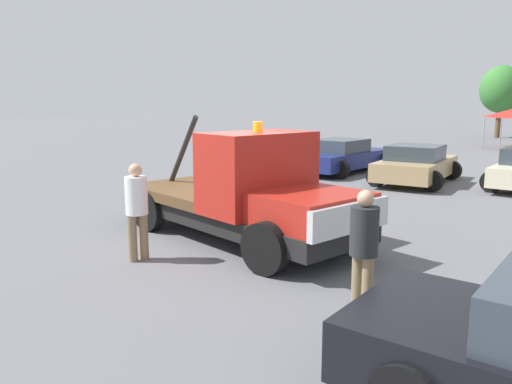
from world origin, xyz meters
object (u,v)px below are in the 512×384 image
tow_truck (249,196)px  tree_right (501,89)px  parked_car_charcoal (266,149)px  parked_car_navy (342,156)px  person_near_truck (364,243)px  parked_car_tan (416,165)px  person_at_hood (137,205)px

tow_truck → tree_right: 34.99m
parked_car_charcoal → parked_car_navy: size_ratio=0.98×
person_near_truck → parked_car_navy: person_near_truck is taller
person_near_truck → parked_car_charcoal: bearing=64.7°
tow_truck → tree_right: tree_right is taller
parked_car_navy → tow_truck: bearing=-159.0°
tow_truck → person_near_truck: bearing=-17.1°
person_near_truck → parked_car_tan: (-4.09, 10.85, -0.33)m
person_near_truck → tree_right: tree_right is taller
tow_truck → parked_car_navy: tow_truck is taller
tow_truck → parked_car_charcoal: size_ratio=1.25×
person_at_hood → parked_car_tan: person_at_hood is taller
parked_car_charcoal → tow_truck: bearing=-149.1°
tree_right → person_near_truck: bearing=-76.5°
person_at_hood → parked_car_navy: 12.57m
parked_car_tan → tree_right: bearing=1.2°
parked_car_tan → person_near_truck: bearing=-168.4°
parked_car_charcoal → parked_car_tan: bearing=-104.3°
person_at_hood → tree_right: 37.01m
parked_car_navy → parked_car_tan: same height
tow_truck → person_at_hood: size_ratio=3.41×
parked_car_navy → parked_car_tan: 3.45m
person_near_truck → parked_car_navy: 13.72m
tow_truck → parked_car_tan: (-0.66, 9.32, -0.30)m
person_at_hood → parked_car_navy: size_ratio=0.36×
tow_truck → person_at_hood: (-0.72, -2.15, 0.06)m
person_near_truck → tree_right: 37.14m
parked_car_navy → tree_right: (-1.15, 24.52, 3.05)m
parked_car_charcoal → parked_car_tan: 7.55m
tow_truck → parked_car_tan: tow_truck is taller
parked_car_charcoal → parked_car_navy: 4.12m
person_at_hood → parked_car_charcoal: person_at_hood is taller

